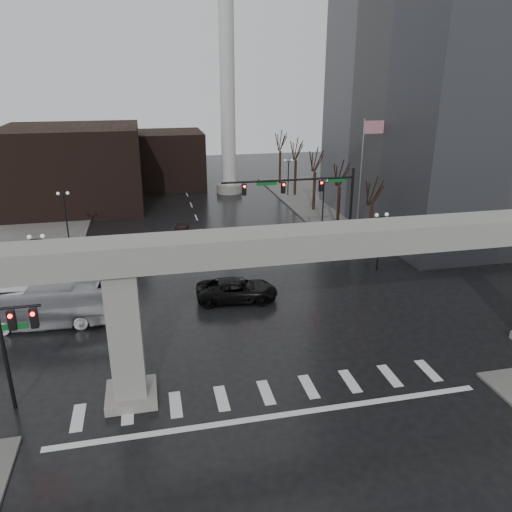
% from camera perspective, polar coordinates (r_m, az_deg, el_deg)
% --- Properties ---
extents(ground, '(160.00, 160.00, 0.00)m').
position_cam_1_polar(ground, '(28.46, 0.66, -14.18)').
color(ground, black).
rests_on(ground, ground).
extents(sidewalk_ne, '(28.00, 36.00, 0.15)m').
position_cam_1_polar(sidewalk_ne, '(68.58, 15.21, 6.07)').
color(sidewalk_ne, '#64625F').
rests_on(sidewalk_ne, ground).
extents(elevated_guideway, '(48.00, 2.60, 8.70)m').
position_cam_1_polar(elevated_guideway, '(25.51, 3.49, -0.95)').
color(elevated_guideway, gray).
rests_on(elevated_guideway, ground).
extents(office_tower, '(22.00, 26.00, 42.00)m').
position_cam_1_polar(office_tower, '(59.36, 23.85, 23.47)').
color(office_tower, slate).
rests_on(office_tower, ground).
extents(building_far_left, '(16.00, 14.00, 10.00)m').
position_cam_1_polar(building_far_left, '(66.33, -20.07, 9.46)').
color(building_far_left, black).
rests_on(building_far_left, ground).
extents(building_far_mid, '(10.00, 10.00, 8.00)m').
position_cam_1_polar(building_far_mid, '(75.88, -9.97, 10.82)').
color(building_far_mid, black).
rests_on(building_far_mid, ground).
extents(smokestack, '(3.60, 3.60, 30.00)m').
position_cam_1_polar(smokestack, '(69.82, -3.28, 18.01)').
color(smokestack, silver).
rests_on(smokestack, ground).
extents(signal_mast_arm, '(12.12, 0.43, 8.00)m').
position_cam_1_polar(signal_mast_arm, '(45.23, 6.42, 7.04)').
color(signal_mast_arm, black).
rests_on(signal_mast_arm, ground).
extents(signal_left_pole, '(2.30, 0.30, 6.00)m').
position_cam_1_polar(signal_left_pole, '(27.13, -25.95, -8.27)').
color(signal_left_pole, black).
rests_on(signal_left_pole, ground).
extents(flagpole_assembly, '(2.06, 0.12, 12.00)m').
position_cam_1_polar(flagpole_assembly, '(50.11, 12.26, 9.99)').
color(flagpole_assembly, silver).
rests_on(flagpole_assembly, ground).
extents(lamp_right_0, '(1.22, 0.32, 5.11)m').
position_cam_1_polar(lamp_right_0, '(43.28, 14.01, 2.71)').
color(lamp_right_0, black).
rests_on(lamp_right_0, ground).
extents(lamp_right_1, '(1.22, 0.32, 5.11)m').
position_cam_1_polar(lamp_right_1, '(55.68, 7.72, 7.01)').
color(lamp_right_1, black).
rests_on(lamp_right_1, ground).
extents(lamp_right_2, '(1.22, 0.32, 5.11)m').
position_cam_1_polar(lamp_right_2, '(68.70, 3.72, 9.67)').
color(lamp_right_2, black).
rests_on(lamp_right_2, ground).
extents(lamp_left_0, '(1.22, 0.32, 5.11)m').
position_cam_1_polar(lamp_left_0, '(39.77, -23.56, 0.02)').
color(lamp_left_0, black).
rests_on(lamp_left_0, ground).
extents(lamp_left_1, '(1.22, 0.32, 5.11)m').
position_cam_1_polar(lamp_left_1, '(53.00, -21.02, 5.15)').
color(lamp_left_1, black).
rests_on(lamp_left_1, ground).
extents(lamp_left_2, '(1.22, 0.32, 5.11)m').
position_cam_1_polar(lamp_left_2, '(66.54, -19.48, 8.21)').
color(lamp_left_2, black).
rests_on(lamp_left_2, ground).
extents(tree_right_0, '(1.09, 1.58, 7.50)m').
position_cam_1_polar(tree_right_0, '(47.36, 12.96, 3.44)').
color(tree_right_0, black).
rests_on(tree_right_0, ground).
extents(tree_right_1, '(1.09, 1.61, 7.67)m').
position_cam_1_polar(tree_right_1, '(54.39, 9.43, 5.92)').
color(tree_right_1, black).
rests_on(tree_right_1, ground).
extents(tree_right_2, '(1.10, 1.63, 7.85)m').
position_cam_1_polar(tree_right_2, '(61.66, 6.70, 7.81)').
color(tree_right_2, black).
rests_on(tree_right_2, ground).
extents(tree_right_3, '(1.11, 1.66, 8.02)m').
position_cam_1_polar(tree_right_3, '(69.10, 4.54, 9.29)').
color(tree_right_3, black).
rests_on(tree_right_3, ground).
extents(tree_right_4, '(1.12, 1.69, 8.19)m').
position_cam_1_polar(tree_right_4, '(76.64, 2.78, 10.47)').
color(tree_right_4, black).
rests_on(tree_right_4, ground).
extents(pickup_truck, '(6.31, 3.41, 1.68)m').
position_cam_1_polar(pickup_truck, '(37.27, -2.19, -3.89)').
color(pickup_truck, black).
rests_on(pickup_truck, ground).
extents(city_bus, '(10.84, 3.19, 2.98)m').
position_cam_1_polar(city_bus, '(36.47, -23.66, -5.15)').
color(city_bus, silver).
rests_on(city_bus, ground).
extents(far_car, '(2.26, 4.28, 1.39)m').
position_cam_1_polar(far_car, '(51.78, -8.51, 2.76)').
color(far_car, black).
rests_on(far_car, ground).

